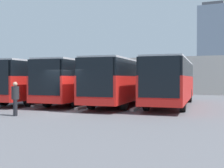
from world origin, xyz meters
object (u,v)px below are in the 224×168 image
(bus_3, at_px, (43,80))
(pedestrian, at_px, (15,98))
(bus_1, at_px, (123,80))
(bus_2, at_px, (83,80))
(bus_0, at_px, (171,81))

(bus_3, relative_size, pedestrian, 6.45)
(bus_1, bearing_deg, bus_2, -6.21)
(pedestrian, bearing_deg, bus_0, -74.77)
(bus_3, bearing_deg, bus_2, -176.10)
(bus_0, distance_m, bus_2, 6.96)
(bus_1, bearing_deg, bus_3, -1.13)
(bus_3, bearing_deg, pedestrian, 112.54)
(bus_0, distance_m, bus_3, 10.46)
(bus_0, height_order, bus_2, same)
(bus_1, relative_size, pedestrian, 6.45)
(bus_2, bearing_deg, bus_3, 3.90)
(bus_1, xyz_separation_m, bus_3, (6.95, 0.28, 0.00))
(bus_2, bearing_deg, bus_0, 179.99)
(bus_2, distance_m, pedestrian, 8.13)
(bus_1, height_order, pedestrian, bus_1)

